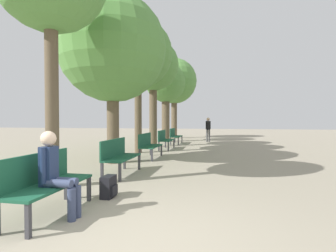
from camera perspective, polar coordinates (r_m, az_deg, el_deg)
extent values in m
plane|color=gray|center=(3.40, -10.51, -24.40)|extent=(80.00, 80.00, 0.00)
cube|color=#195138|center=(4.52, -24.16, -11.75)|extent=(0.55, 1.63, 0.04)
cube|color=#195138|center=(4.62, -26.78, -8.26)|extent=(0.04, 1.63, 0.47)
cube|color=#38383D|center=(3.86, -28.15, -17.78)|extent=(0.06, 0.06, 0.44)
cube|color=#38383D|center=(5.10, -16.84, -12.95)|extent=(0.06, 0.06, 0.44)
cube|color=#38383D|center=(5.32, -21.28, -12.38)|extent=(0.06, 0.06, 0.44)
cube|color=#195138|center=(7.20, -9.89, -6.78)|extent=(0.55, 1.63, 0.04)
cube|color=#195138|center=(7.26, -11.77, -4.68)|extent=(0.04, 1.63, 0.47)
cube|color=#38383D|center=(6.45, -10.45, -9.90)|extent=(0.06, 0.06, 0.44)
cube|color=#38383D|center=(7.88, -6.30, -7.82)|extent=(0.06, 0.06, 0.44)
cube|color=#38383D|center=(6.62, -14.17, -9.61)|extent=(0.06, 0.06, 0.44)
cube|color=#38383D|center=(8.03, -9.43, -7.66)|extent=(0.06, 0.06, 0.44)
cube|color=#195138|center=(10.09, -3.67, -4.42)|extent=(0.55, 1.63, 0.04)
cube|color=#195138|center=(10.14, -5.06, -2.94)|extent=(0.04, 1.63, 0.47)
cube|color=#38383D|center=(9.32, -3.52, -6.38)|extent=(0.06, 0.06, 0.44)
cube|color=#38383D|center=(10.81, -1.46, -5.31)|extent=(0.06, 0.06, 0.44)
cube|color=#38383D|center=(9.44, -6.21, -6.29)|extent=(0.06, 0.06, 0.44)
cube|color=#38383D|center=(10.92, -3.80, -5.24)|extent=(0.06, 0.06, 0.44)
cube|color=#195138|center=(13.06, -0.27, -3.10)|extent=(0.55, 1.63, 0.04)
cube|color=#195138|center=(13.10, -1.35, -1.96)|extent=(0.04, 1.63, 0.47)
cube|color=#38383D|center=(12.28, 0.07, -4.50)|extent=(0.06, 0.06, 0.44)
cube|color=#38383D|center=(13.80, 1.29, -3.86)|extent=(0.06, 0.06, 0.44)
cube|color=#38383D|center=(12.38, -2.00, -4.46)|extent=(0.06, 0.06, 0.44)
cube|color=#38383D|center=(13.88, -0.57, -3.83)|extent=(0.06, 0.06, 0.44)
cube|color=#195138|center=(16.06, 1.87, -2.26)|extent=(0.55, 1.63, 0.04)
cube|color=#195138|center=(16.09, 0.98, -1.34)|extent=(0.04, 1.63, 0.47)
cube|color=#38383D|center=(15.29, 2.25, -3.35)|extent=(0.06, 0.06, 0.44)
cube|color=#38383D|center=(16.81, 3.05, -2.92)|extent=(0.06, 0.06, 0.44)
cube|color=#38383D|center=(15.36, 0.57, -3.32)|extent=(0.06, 0.06, 0.44)
cube|color=#38383D|center=(16.88, 1.52, -2.90)|extent=(0.06, 0.06, 0.44)
cylinder|color=brown|center=(6.21, -23.96, 5.71)|extent=(0.28, 0.28, 3.92)
cylinder|color=brown|center=(9.11, -11.90, 1.16)|extent=(0.41, 0.41, 2.90)
sphere|color=#568E42|center=(9.43, -11.97, 16.21)|extent=(3.63, 3.63, 3.63)
cylinder|color=brown|center=(11.79, -6.51, 2.89)|extent=(0.32, 0.32, 3.58)
sphere|color=#568E42|center=(12.15, -6.55, 15.42)|extent=(3.07, 3.07, 3.07)
cylinder|color=brown|center=(14.40, -3.26, 2.84)|extent=(0.42, 0.42, 3.69)
sphere|color=#568E42|center=(14.70, -3.27, 13.11)|extent=(2.82, 2.82, 2.82)
cylinder|color=brown|center=(17.75, -0.52, 1.87)|extent=(0.53, 0.53, 3.27)
sphere|color=#568E42|center=(17.93, -0.52, 9.48)|extent=(2.69, 2.69, 2.69)
cylinder|color=brown|center=(21.11, 1.34, 2.24)|extent=(0.47, 0.47, 3.60)
sphere|color=#568E42|center=(21.34, 1.34, 9.77)|extent=(3.63, 3.63, 3.63)
cylinder|color=#384260|center=(4.24, -22.74, -11.47)|extent=(0.42, 0.12, 0.12)
cylinder|color=#384260|center=(4.21, -20.23, -15.79)|extent=(0.12, 0.12, 0.48)
cylinder|color=#384260|center=(4.37, -21.64, -11.10)|extent=(0.42, 0.12, 0.12)
cylinder|color=#384260|center=(4.34, -19.18, -15.28)|extent=(0.12, 0.12, 0.48)
cube|color=navy|center=(4.38, -24.54, -7.95)|extent=(0.19, 0.23, 0.60)
cylinder|color=navy|center=(4.27, -25.52, -7.78)|extent=(0.09, 0.09, 0.54)
cylinder|color=navy|center=(4.47, -23.60, -7.36)|extent=(0.09, 0.09, 0.54)
sphere|color=beige|center=(4.33, -24.59, -2.49)|extent=(0.23, 0.23, 0.23)
cube|color=black|center=(5.22, -12.85, -12.75)|extent=(0.20, 0.36, 0.41)
cube|color=black|center=(5.19, -11.62, -13.53)|extent=(0.04, 0.25, 0.18)
cylinder|color=#4C4C4C|center=(17.55, 8.49, -2.14)|extent=(0.12, 0.12, 0.82)
cylinder|color=#4C4C4C|center=(17.55, 8.96, -2.14)|extent=(0.12, 0.12, 0.82)
cube|color=black|center=(17.52, 8.73, 0.14)|extent=(0.24, 0.26, 0.58)
cylinder|color=black|center=(17.53, 8.34, 0.18)|extent=(0.08, 0.08, 0.55)
cylinder|color=black|center=(17.52, 9.13, 0.18)|extent=(0.08, 0.08, 0.55)
sphere|color=tan|center=(17.52, 8.74, 1.46)|extent=(0.22, 0.22, 0.22)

